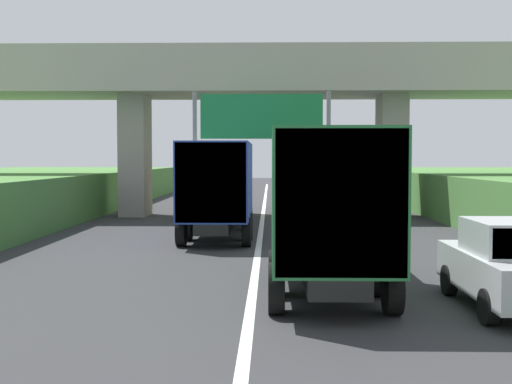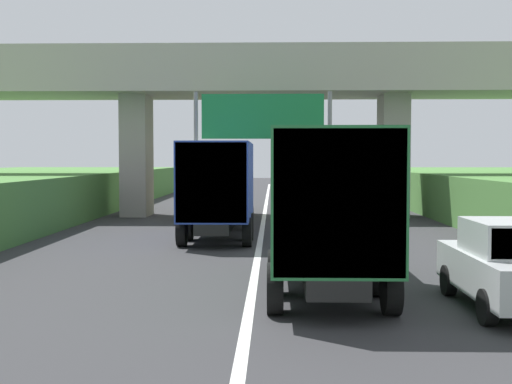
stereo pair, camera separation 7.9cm
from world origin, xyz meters
TOP-DOWN VIEW (x-y plane):
  - lane_centre_stripe at (0.00, 27.88)m, footprint 0.20×95.75m
  - overpass_bridge at (0.00, 34.84)m, footprint 40.00×4.80m
  - overhead_highway_sign at (0.00, 29.94)m, footprint 5.88×0.18m
  - truck_yellow at (-1.94, 32.77)m, footprint 2.44×7.30m
  - truck_green at (1.56, 16.10)m, footprint 2.44×7.30m
  - truck_blue at (-1.47, 25.48)m, footprint 2.44×7.30m
  - car_silver at (4.98, 14.31)m, footprint 1.86×4.10m

SIDE VIEW (x-z plane):
  - lane_centre_stripe at x=0.00m, z-range 0.00..0.01m
  - car_silver at x=4.98m, z-range 0.00..1.72m
  - truck_yellow at x=-1.94m, z-range 0.21..3.65m
  - truck_green at x=1.56m, z-range 0.21..3.65m
  - truck_blue at x=-1.47m, z-range 0.21..3.65m
  - overhead_highway_sign at x=0.00m, z-range 1.40..7.13m
  - overpass_bridge at x=0.00m, z-range 2.15..10.37m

